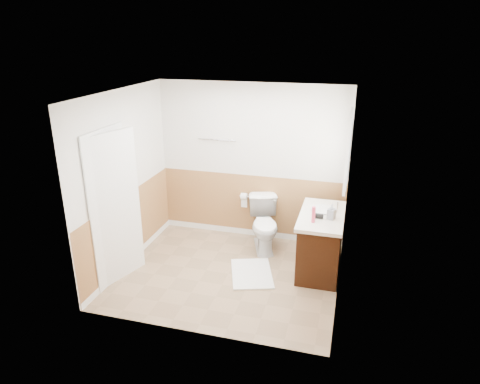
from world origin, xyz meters
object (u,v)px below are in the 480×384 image
(bath_mat, at_px, (252,273))
(soap_dispenser, at_px, (332,212))
(lotion_bottle, at_px, (313,215))
(toilet, at_px, (265,225))
(vanity_cabinet, at_px, (321,244))

(bath_mat, height_order, soap_dispenser, soap_dispenser)
(bath_mat, relative_size, soap_dispenser, 3.81)
(bath_mat, distance_m, lotion_bottle, 1.24)
(toilet, bearing_deg, bath_mat, -108.47)
(vanity_cabinet, bearing_deg, bath_mat, -155.80)
(lotion_bottle, relative_size, soap_dispenser, 1.05)
(toilet, bearing_deg, soap_dispenser, -46.54)
(toilet, relative_size, bath_mat, 1.00)
(bath_mat, bearing_deg, vanity_cabinet, 24.20)
(lotion_bottle, xyz_separation_m, soap_dispenser, (0.22, 0.17, -0.00))
(vanity_cabinet, relative_size, lotion_bottle, 5.00)
(bath_mat, relative_size, vanity_cabinet, 0.73)
(toilet, xyz_separation_m, lotion_bottle, (0.80, -0.71, 0.56))
(bath_mat, bearing_deg, soap_dispenser, 15.17)
(toilet, relative_size, lotion_bottle, 3.62)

